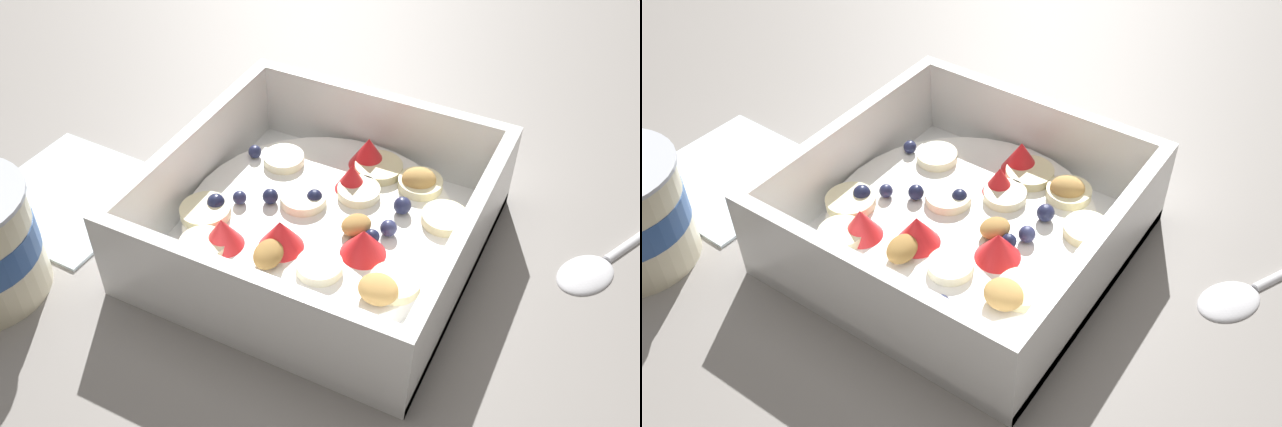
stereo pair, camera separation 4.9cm
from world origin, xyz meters
The scene contains 4 objects.
ground_plane centered at (0.00, 0.00, 0.00)m, with size 2.40×2.40×0.00m, color gray.
fruit_bowl centered at (-0.01, -0.02, 0.02)m, with size 0.22×0.22×0.07m.
spoon centered at (-0.20, -0.10, 0.00)m, with size 0.09×0.16×0.01m.
folded_napkin centered at (0.19, 0.02, 0.00)m, with size 0.12×0.12×0.01m, color silver.
Camera 1 is at (-0.18, 0.31, 0.36)m, focal length 40.00 mm.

